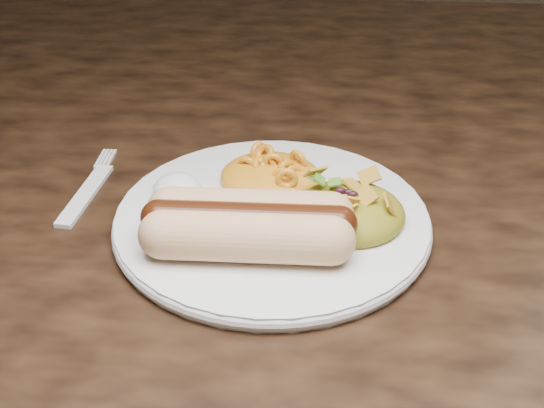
{
  "coord_description": "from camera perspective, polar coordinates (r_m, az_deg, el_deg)",
  "views": [
    {
      "loc": [
        -0.0,
        -0.68,
        1.11
      ],
      "look_at": [
        -0.04,
        -0.16,
        0.77
      ],
      "focal_mm": 50.0,
      "sensor_mm": 36.0,
      "label": 1
    }
  ],
  "objects": [
    {
      "name": "fork",
      "position": [
        0.69,
        -13.89,
        0.67
      ],
      "size": [
        0.03,
        0.13,
        0.0
      ],
      "primitive_type": "cube",
      "rotation": [
        0.0,
        0.0,
        -0.1
      ],
      "color": "white",
      "rests_on": "table"
    },
    {
      "name": "table",
      "position": [
        0.81,
        4.01,
        -0.84
      ],
      "size": [
        1.6,
        0.9,
        0.75
      ],
      "color": "#3D2615",
      "rests_on": "floor"
    },
    {
      "name": "sour_cream",
      "position": [
        0.64,
        -7.18,
        1.44
      ],
      "size": [
        0.05,
        0.05,
        0.03
      ],
      "primitive_type": "ellipsoid",
      "rotation": [
        0.0,
        0.0,
        -0.34
      ],
      "color": "white",
      "rests_on": "plate"
    },
    {
      "name": "taco_salad",
      "position": [
        0.61,
        5.81,
        0.04
      ],
      "size": [
        0.09,
        0.09,
        0.04
      ],
      "rotation": [
        0.0,
        0.0,
        0.33
      ],
      "color": "orange",
      "rests_on": "plate"
    },
    {
      "name": "mac_and_cheese",
      "position": [
        0.66,
        -0.12,
        3.04
      ],
      "size": [
        0.11,
        0.11,
        0.03
      ],
      "primitive_type": "ellipsoid",
      "rotation": [
        0.0,
        0.0,
        -0.4
      ],
      "color": "orange",
      "rests_on": "plate"
    },
    {
      "name": "plate",
      "position": [
        0.62,
        0.0,
        -1.29
      ],
      "size": [
        0.27,
        0.27,
        0.01
      ],
      "primitive_type": "cylinder",
      "rotation": [
        0.0,
        0.0,
        0.05
      ],
      "color": "white",
      "rests_on": "table"
    },
    {
      "name": "hotdog",
      "position": [
        0.57,
        -1.79,
        -1.51
      ],
      "size": [
        0.14,
        0.07,
        0.04
      ],
      "rotation": [
        0.0,
        0.0,
        0.02
      ],
      "color": "#F7CC92",
      "rests_on": "plate"
    }
  ]
}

